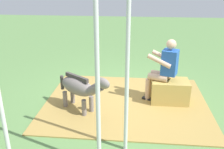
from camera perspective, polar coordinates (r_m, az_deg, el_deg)
ground_plane at (r=5.60m, az=2.68°, el=-5.53°), size 24.00×24.00×0.00m
hay_patch at (r=5.43m, az=3.20°, el=-6.32°), size 3.43×2.75×0.02m
hay_bale at (r=5.47m, az=12.99°, el=-3.80°), size 0.78×0.49×0.51m
person_seated at (r=5.29m, az=11.70°, el=1.53°), size 0.72×0.56×1.39m
pony_standing at (r=4.91m, az=-7.24°, el=-2.94°), size 1.17×0.92×0.88m
tent_pole_left at (r=3.52m, az=3.44°, el=-0.94°), size 0.06×0.06×2.41m
tent_pole_mid at (r=3.17m, az=-3.28°, el=-3.55°), size 0.06×0.06×2.41m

